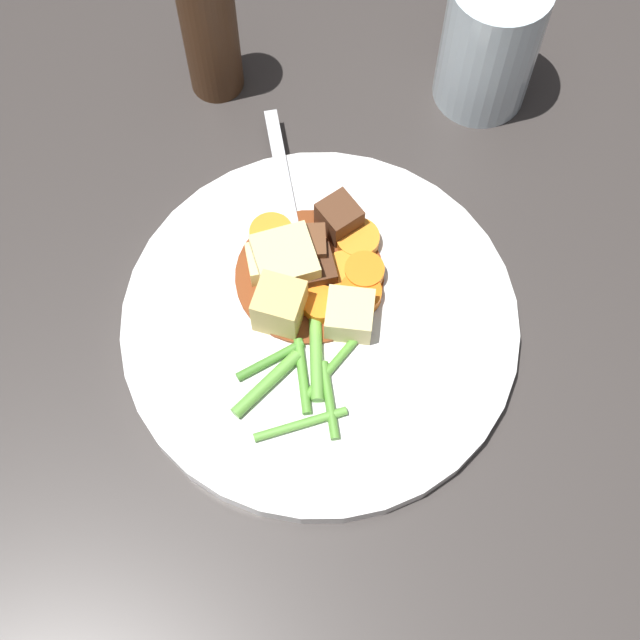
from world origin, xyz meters
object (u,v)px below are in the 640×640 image
at_px(water_glass, 490,42).
at_px(carrot_slice_5, 358,240).
at_px(carrot_slice_6, 364,272).
at_px(potato_chunk_1, 350,310).
at_px(carrot_slice_3, 360,294).
at_px(carrot_slice_0, 271,235).
at_px(carrot_slice_2, 305,296).
at_px(fork, 290,214).
at_px(meat_chunk_0, 309,248).
at_px(meat_chunk_1, 339,218).
at_px(dinner_plate, 320,324).
at_px(carrot_slice_4, 323,306).
at_px(pepper_mill, 210,32).
at_px(potato_chunk_2, 285,264).
at_px(potato_chunk_0, 264,263).
at_px(carrot_slice_1, 344,272).
at_px(meat_chunk_2, 311,271).
at_px(potato_chunk_3, 280,301).

bearing_deg(water_glass, carrot_slice_5, 150.89).
height_order(carrot_slice_6, potato_chunk_1, potato_chunk_1).
bearing_deg(water_glass, carrot_slice_3, 157.59).
distance_m(carrot_slice_0, carrot_slice_5, 0.06).
xyz_separation_m(carrot_slice_2, fork, (0.07, 0.02, -0.00)).
relative_size(carrot_slice_0, meat_chunk_0, 1.12).
xyz_separation_m(carrot_slice_5, meat_chunk_1, (0.01, 0.01, 0.01)).
xyz_separation_m(dinner_plate, carrot_slice_4, (0.01, -0.00, 0.01)).
relative_size(carrot_slice_3, fork, 0.17).
bearing_deg(pepper_mill, carrot_slice_2, -155.25).
relative_size(dinner_plate, potato_chunk_2, 6.90).
bearing_deg(potato_chunk_0, dinner_plate, -129.92).
bearing_deg(carrot_slice_3, potato_chunk_0, 77.22).
bearing_deg(carrot_slice_1, water_glass, -27.42).
relative_size(meat_chunk_0, meat_chunk_1, 1.02).
relative_size(carrot_slice_2, carrot_slice_4, 1.10).
distance_m(carrot_slice_1, carrot_slice_3, 0.02).
height_order(meat_chunk_0, pepper_mill, pepper_mill).
bearing_deg(potato_chunk_1, fork, 32.63).
bearing_deg(carrot_slice_5, carrot_slice_6, -165.81).
distance_m(carrot_slice_2, meat_chunk_2, 0.02).
height_order(potato_chunk_0, pepper_mill, pepper_mill).
height_order(fork, pepper_mill, pepper_mill).
relative_size(potato_chunk_0, water_glass, 0.23).
xyz_separation_m(carrot_slice_5, potato_chunk_1, (-0.06, 0.00, 0.01)).
relative_size(carrot_slice_1, meat_chunk_1, 1.05).
bearing_deg(carrot_slice_1, potato_chunk_0, 90.34).
xyz_separation_m(meat_chunk_2, fork, (0.05, 0.02, -0.01)).
distance_m(dinner_plate, potato_chunk_3, 0.04).
bearing_deg(carrot_slice_0, carrot_slice_3, -121.86).
distance_m(carrot_slice_6, pepper_mill, 0.22).
bearing_deg(carrot_slice_6, meat_chunk_1, 28.96).
xyz_separation_m(carrot_slice_3, carrot_slice_6, (0.02, -0.00, 0.00)).
bearing_deg(potato_chunk_1, dinner_plate, 101.50).
distance_m(carrot_slice_6, meat_chunk_0, 0.04).
relative_size(carrot_slice_0, meat_chunk_1, 1.14).
xyz_separation_m(potato_chunk_1, meat_chunk_1, (0.07, 0.01, 0.00)).
xyz_separation_m(carrot_slice_3, carrot_slice_4, (-0.01, 0.03, 0.00)).
xyz_separation_m(potato_chunk_3, meat_chunk_1, (0.07, -0.04, -0.00)).
distance_m(carrot_slice_2, potato_chunk_0, 0.04).
bearing_deg(meat_chunk_0, carrot_slice_5, -67.35).
height_order(potato_chunk_2, pepper_mill, pepper_mill).
bearing_deg(carrot_slice_0, meat_chunk_0, -115.27).
bearing_deg(carrot_slice_6, pepper_mill, 36.89).
bearing_deg(potato_chunk_1, carrot_slice_5, -1.25).
height_order(carrot_slice_1, carrot_slice_3, same).
xyz_separation_m(potato_chunk_1, meat_chunk_0, (0.04, 0.03, 0.00)).
relative_size(carrot_slice_1, fork, 0.17).
xyz_separation_m(carrot_slice_0, meat_chunk_2, (-0.03, -0.03, 0.01)).
bearing_deg(potato_chunk_0, carrot_slice_0, -4.58).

